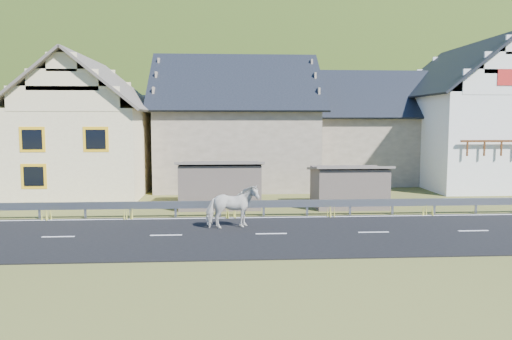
{
  "coord_description": "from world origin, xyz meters",
  "views": [
    {
      "loc": [
        -1.77,
        -18.71,
        4.38
      ],
      "look_at": [
        -0.41,
        2.86,
        2.22
      ],
      "focal_mm": 35.0,
      "sensor_mm": 36.0,
      "label": 1
    }
  ],
  "objects": [
    {
      "name": "mountain",
      "position": [
        5.0,
        180.0,
        -20.0
      ],
      "size": [
        440.0,
        280.0,
        260.0
      ],
      "primitive_type": "ellipsoid",
      "color": "#263D11",
      "rests_on": "ground"
    },
    {
      "name": "house_white",
      "position": [
        15.0,
        14.0,
        5.06
      ],
      "size": [
        8.8,
        10.8,
        9.7
      ],
      "color": "white",
      "rests_on": "ground"
    },
    {
      "name": "house_cream",
      "position": [
        -10.0,
        12.0,
        4.36
      ],
      "size": [
        7.8,
        9.8,
        8.3
      ],
      "color": "#F9EAB4",
      "rests_on": "ground"
    },
    {
      "name": "road",
      "position": [
        0.0,
        0.0,
        0.02
      ],
      "size": [
        60.0,
        7.0,
        0.04
      ],
      "primitive_type": "cube",
      "color": "black",
      "rests_on": "ground"
    },
    {
      "name": "ground",
      "position": [
        0.0,
        0.0,
        0.0
      ],
      "size": [
        160.0,
        160.0,
        0.0
      ],
      "primitive_type": "plane",
      "color": "#46491E",
      "rests_on": "ground"
    },
    {
      "name": "house_stone_a",
      "position": [
        -1.0,
        15.0,
        4.63
      ],
      "size": [
        10.8,
        9.8,
        8.9
      ],
      "color": "tan",
      "rests_on": "ground"
    },
    {
      "name": "guardrail",
      "position": [
        -0.0,
        3.68,
        0.56
      ],
      "size": [
        28.1,
        0.09,
        0.75
      ],
      "color": "#93969B",
      "rests_on": "ground"
    },
    {
      "name": "conifer_patch",
      "position": [
        -55.0,
        110.0,
        6.0
      ],
      "size": [
        76.0,
        50.0,
        28.0
      ],
      "primitive_type": "ellipsoid",
      "color": "black",
      "rests_on": "ground"
    },
    {
      "name": "shed_right",
      "position": [
        4.5,
        6.0,
        1.0
      ],
      "size": [
        3.8,
        2.9,
        2.2
      ],
      "primitive_type": "cube",
      "color": "#706157",
      "rests_on": "ground"
    },
    {
      "name": "horse",
      "position": [
        -1.48,
        1.11,
        0.91
      ],
      "size": [
        1.35,
        2.21,
        1.74
      ],
      "primitive_type": "imported",
      "rotation": [
        0.0,
        0.0,
        1.78
      ],
      "color": "beige",
      "rests_on": "road"
    },
    {
      "name": "lane_markings",
      "position": [
        0.0,
        0.0,
        0.04
      ],
      "size": [
        60.0,
        6.6,
        0.01
      ],
      "primitive_type": "cube",
      "color": "silver",
      "rests_on": "road"
    },
    {
      "name": "shed_left",
      "position": [
        -2.0,
        6.5,
        1.1
      ],
      "size": [
        4.3,
        3.3,
        2.4
      ],
      "primitive_type": "cube",
      "color": "#706157",
      "rests_on": "ground"
    },
    {
      "name": "house_stone_b",
      "position": [
        9.0,
        17.0,
        4.24
      ],
      "size": [
        9.8,
        8.8,
        8.1
      ],
      "color": "tan",
      "rests_on": "ground"
    }
  ]
}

